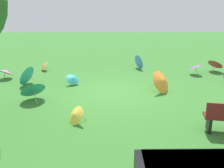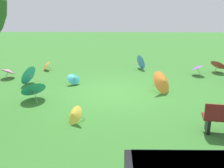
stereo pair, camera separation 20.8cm
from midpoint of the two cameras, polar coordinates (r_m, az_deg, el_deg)
The scene contains 11 objects.
ground at distance 10.07m, azimuth 0.85°, elevation -1.87°, with size 40.00×40.00×0.00m, color #387A2D.
parasol_purple_0 at distance 12.97m, azimuth 18.94°, elevation 3.61°, with size 0.81×0.82×0.58m.
parasol_orange_0 at distance 13.62m, azimuth -14.19°, elevation 4.05°, with size 0.56×0.66×0.51m.
parasol_pink_0 at distance 12.74m, azimuth -21.75°, elevation 2.78°, with size 0.86×0.85×0.57m.
parasol_blue_0 at distance 13.57m, azimuth 7.17°, elevation 4.98°, with size 0.81×0.80×0.76m.
parasol_red_1 at distance 13.87m, azimuth 23.14°, elevation 4.17°, with size 1.00×1.01×0.73m.
parasol_teal_1 at distance 10.99m, azimuth -7.99°, elevation 1.26°, with size 0.76×0.76×0.51m.
parasol_teal_2 at distance 9.60m, azimuth -16.67°, elevation -0.87°, with size 1.14×1.09×0.81m.
parasol_yellow_1 at distance 7.58m, azimuth -7.80°, elevation -6.80°, with size 0.69×0.72×0.55m.
parasol_orange_1 at distance 10.10m, azimuth 12.01°, elevation 0.52°, with size 1.10×1.14×0.92m.
parasol_teal_3 at distance 11.51m, azimuth -18.06°, elevation 2.09°, with size 0.96×1.00×0.87m.
Camera 2 is at (-0.13, 9.46, 3.46)m, focal length 40.84 mm.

